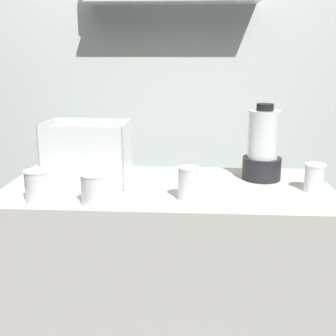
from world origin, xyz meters
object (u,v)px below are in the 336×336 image
object	(u,v)px
blender_pitcher	(263,149)
juice_cup_orange_far_left	(37,188)
juice_cup_orange_left	(93,191)
juice_cup_carrot_middle	(188,184)
juice_cup_beet_right	(314,179)
carrot_display_bin	(89,163)

from	to	relation	value
blender_pitcher	juice_cup_orange_far_left	size ratio (longest dim) A/B	2.78
juice_cup_orange_left	juice_cup_carrot_middle	distance (m)	0.36
juice_cup_orange_far_left	juice_cup_beet_right	world-z (taller)	juice_cup_orange_far_left
blender_pitcher	juice_cup_carrot_middle	world-z (taller)	blender_pitcher
juice_cup_carrot_middle	juice_cup_beet_right	world-z (taller)	juice_cup_carrot_middle
blender_pitcher	juice_cup_beet_right	bearing A→B (deg)	-40.29
juice_cup_orange_far_left	carrot_display_bin	bearing A→B (deg)	61.61
blender_pitcher	juice_cup_orange_far_left	distance (m)	0.98
carrot_display_bin	blender_pitcher	bearing A→B (deg)	7.61
blender_pitcher	juice_cup_orange_far_left	bearing A→B (deg)	-158.28
juice_cup_carrot_middle	blender_pitcher	bearing A→B (deg)	42.97
juice_cup_carrot_middle	juice_cup_orange_far_left	bearing A→B (deg)	-174.49
juice_cup_orange_left	juice_cup_beet_right	size ratio (longest dim) A/B	1.02
carrot_display_bin	juice_cup_carrot_middle	size ratio (longest dim) A/B	2.68
blender_pitcher	juice_cup_beet_right	world-z (taller)	blender_pitcher
carrot_display_bin	juice_cup_orange_far_left	xyz separation A→B (m)	(-0.14, -0.26, -0.03)
juice_cup_orange_far_left	juice_cup_carrot_middle	xyz separation A→B (m)	(0.58, 0.06, 0.01)
carrot_display_bin	juice_cup_orange_left	xyz separation A→B (m)	(0.08, -0.28, -0.03)
blender_pitcher	carrot_display_bin	bearing A→B (deg)	-172.39
juice_cup_orange_far_left	juice_cup_carrot_middle	distance (m)	0.58
carrot_display_bin	juice_cup_orange_far_left	bearing A→B (deg)	-118.39
juice_cup_orange_far_left	juice_cup_beet_right	distance (m)	1.12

